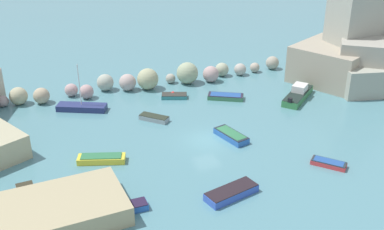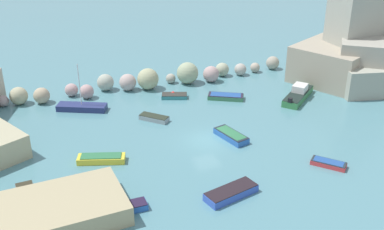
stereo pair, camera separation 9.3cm
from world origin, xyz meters
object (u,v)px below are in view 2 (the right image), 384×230
(moored_boat_2, at_px, (26,195))
(moored_boat_7, at_px, (231,135))
(moored_boat_4, at_px, (154,118))
(moored_boat_9, at_px, (101,159))
(moored_boat_1, at_px, (122,209))
(moored_boat_3, at_px, (226,97))
(moored_boat_10, at_px, (231,193))
(moored_boat_8, at_px, (174,96))
(moored_boat_6, at_px, (82,107))
(stone_dock, at_px, (57,210))
(moored_boat_0, at_px, (298,94))
(channel_buoy, at_px, (173,94))
(moored_boat_5, at_px, (329,163))

(moored_boat_2, relative_size, moored_boat_7, 0.76)
(moored_boat_4, distance_m, moored_boat_9, 9.41)
(moored_boat_2, bearing_deg, moored_boat_9, 113.52)
(moored_boat_1, xyz_separation_m, moored_boat_4, (6.98, 14.21, -0.01))
(moored_boat_3, relative_size, moored_boat_10, 0.93)
(moored_boat_1, bearing_deg, moored_boat_8, -119.27)
(moored_boat_6, xyz_separation_m, moored_boat_9, (-0.28, -11.86, -0.04))
(stone_dock, relative_size, moored_boat_3, 2.24)
(moored_boat_2, xyz_separation_m, moored_boat_8, (17.54, 14.68, -0.08))
(moored_boat_0, distance_m, moored_boat_3, 8.47)
(moored_boat_0, relative_size, moored_boat_3, 1.40)
(stone_dock, height_order, moored_boat_1, stone_dock)
(moored_boat_10, bearing_deg, stone_dock, -22.27)
(moored_boat_7, bearing_deg, moored_boat_8, -5.24)
(moored_boat_8, bearing_deg, stone_dock, -109.07)
(moored_boat_0, bearing_deg, moored_boat_7, 168.09)
(moored_boat_8, bearing_deg, moored_boat_6, -161.44)
(stone_dock, distance_m, moored_boat_0, 31.59)
(channel_buoy, distance_m, moored_boat_0, 14.70)
(moored_boat_7, bearing_deg, moored_boat_3, -36.04)
(moored_boat_0, xyz_separation_m, moored_boat_5, (-5.95, -13.78, -0.30))
(moored_boat_4, height_order, moored_boat_8, moored_boat_4)
(moored_boat_5, bearing_deg, stone_dock, -133.58)
(moored_boat_5, height_order, moored_boat_8, moored_boat_8)
(moored_boat_1, xyz_separation_m, moored_boat_7, (12.74, 7.53, 0.05))
(moored_boat_3, distance_m, moored_boat_9, 18.66)
(moored_boat_1, xyz_separation_m, moored_boat_6, (0.35, 19.69, 0.07))
(channel_buoy, relative_size, moored_boat_8, 0.18)
(channel_buoy, distance_m, moored_boat_3, 6.26)
(moored_boat_2, bearing_deg, channel_buoy, 127.59)
(moored_boat_1, height_order, moored_boat_3, moored_boat_1)
(moored_boat_9, bearing_deg, moored_boat_6, 107.66)
(stone_dock, xyz_separation_m, moored_boat_1, (4.55, -0.88, -0.50))
(moored_boat_7, bearing_deg, moored_boat_9, 75.03)
(moored_boat_2, height_order, moored_boat_4, moored_boat_2)
(channel_buoy, bearing_deg, moored_boat_3, -29.59)
(channel_buoy, bearing_deg, moored_boat_8, -93.52)
(moored_boat_1, distance_m, moored_boat_5, 18.43)
(moored_boat_7, relative_size, moored_boat_8, 1.24)
(moored_boat_1, height_order, moored_boat_5, moored_boat_1)
(stone_dock, relative_size, moored_boat_7, 2.40)
(channel_buoy, xyz_separation_m, moored_boat_6, (-10.71, -0.06, 0.07))
(moored_boat_5, xyz_separation_m, moored_boat_8, (-7.41, 19.41, -0.01))
(channel_buoy, bearing_deg, moored_boat_7, -82.17)
(moored_boat_2, bearing_deg, moored_boat_10, 65.90)
(moored_boat_4, relative_size, moored_boat_9, 0.69)
(moored_boat_0, relative_size, moored_boat_8, 1.86)
(moored_boat_4, distance_m, moored_boat_8, 6.40)
(moored_boat_0, distance_m, moored_boat_2, 32.20)
(channel_buoy, bearing_deg, moored_boat_1, -119.25)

